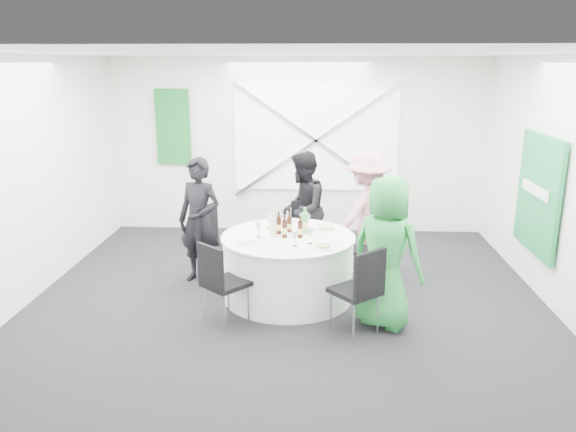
{
  "coord_description": "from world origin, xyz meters",
  "views": [
    {
      "loc": [
        0.33,
        -6.0,
        2.71
      ],
      "look_at": [
        0.0,
        0.2,
        1.0
      ],
      "focal_mm": 35.0,
      "sensor_mm": 36.0,
      "label": 1
    }
  ],
  "objects_px": {
    "person_woman_pink": "(367,214)",
    "chair_front_right": "(361,285)",
    "person_man_back_left": "(200,221)",
    "person_man_back": "(303,210)",
    "person_woman_green": "(386,252)",
    "chair_back": "(303,229)",
    "chair_back_left": "(215,238)",
    "green_water_bottle": "(305,223)",
    "chair_front_left": "(220,278)",
    "clear_water_bottle": "(273,228)",
    "chair_back_right": "(371,243)",
    "banquet_table": "(288,267)"
  },
  "relations": [
    {
      "from": "person_woman_pink",
      "to": "chair_front_right",
      "type": "bearing_deg",
      "value": 42.96
    },
    {
      "from": "chair_front_right",
      "to": "person_man_back_left",
      "type": "xyz_separation_m",
      "value": [
        -1.91,
        1.38,
        0.25
      ]
    },
    {
      "from": "person_man_back",
      "to": "person_woman_green",
      "type": "relative_size",
      "value": 0.97
    },
    {
      "from": "chair_back",
      "to": "chair_front_right",
      "type": "xyz_separation_m",
      "value": [
        0.64,
        -2.07,
        0.04
      ]
    },
    {
      "from": "chair_back",
      "to": "chair_back_left",
      "type": "height_order",
      "value": "chair_back_left"
    },
    {
      "from": "person_woman_green",
      "to": "green_water_bottle",
      "type": "distance_m",
      "value": 1.17
    },
    {
      "from": "chair_back_left",
      "to": "chair_front_left",
      "type": "height_order",
      "value": "chair_back_left"
    },
    {
      "from": "chair_back_left",
      "to": "person_man_back_left",
      "type": "bearing_deg",
      "value": 111.22
    },
    {
      "from": "person_man_back",
      "to": "clear_water_bottle",
      "type": "xyz_separation_m",
      "value": [
        -0.31,
        -1.17,
        0.09
      ]
    },
    {
      "from": "chair_back_right",
      "to": "chair_front_left",
      "type": "distance_m",
      "value": 2.15
    },
    {
      "from": "person_man_back_left",
      "to": "chair_front_right",
      "type": "bearing_deg",
      "value": -14.25
    },
    {
      "from": "chair_back",
      "to": "clear_water_bottle",
      "type": "xyz_separation_m",
      "value": [
        -0.32,
        -1.19,
        0.37
      ]
    },
    {
      "from": "banquet_table",
      "to": "chair_back_left",
      "type": "bearing_deg",
      "value": 155.24
    },
    {
      "from": "chair_back_left",
      "to": "chair_front_left",
      "type": "relative_size",
      "value": 1.09
    },
    {
      "from": "person_woman_pink",
      "to": "green_water_bottle",
      "type": "distance_m",
      "value": 1.07
    },
    {
      "from": "person_man_back",
      "to": "chair_front_left",
      "type": "bearing_deg",
      "value": -16.32
    },
    {
      "from": "person_woman_pink",
      "to": "green_water_bottle",
      "type": "relative_size",
      "value": 5.15
    },
    {
      "from": "person_man_back_left",
      "to": "banquet_table",
      "type": "bearing_deg",
      "value": -0.0
    },
    {
      "from": "chair_back_right",
      "to": "chair_front_left",
      "type": "relative_size",
      "value": 0.95
    },
    {
      "from": "chair_back_right",
      "to": "person_man_back",
      "type": "xyz_separation_m",
      "value": [
        -0.88,
        0.55,
        0.28
      ]
    },
    {
      "from": "chair_front_left",
      "to": "chair_back_right",
      "type": "bearing_deg",
      "value": -100.5
    },
    {
      "from": "chair_front_right",
      "to": "clear_water_bottle",
      "type": "height_order",
      "value": "clear_water_bottle"
    },
    {
      "from": "chair_front_left",
      "to": "person_woman_pink",
      "type": "distance_m",
      "value": 2.33
    },
    {
      "from": "chair_back_right",
      "to": "person_woman_pink",
      "type": "relative_size",
      "value": 0.53
    },
    {
      "from": "banquet_table",
      "to": "person_woman_pink",
      "type": "bearing_deg",
      "value": 40.98
    },
    {
      "from": "chair_back",
      "to": "chair_back_left",
      "type": "relative_size",
      "value": 0.88
    },
    {
      "from": "banquet_table",
      "to": "person_woman_green",
      "type": "relative_size",
      "value": 0.96
    },
    {
      "from": "chair_front_right",
      "to": "person_man_back_left",
      "type": "bearing_deg",
      "value": -75.84
    },
    {
      "from": "chair_back",
      "to": "green_water_bottle",
      "type": "bearing_deg",
      "value": -80.08
    },
    {
      "from": "chair_back",
      "to": "person_man_back",
      "type": "bearing_deg",
      "value": -107.52
    },
    {
      "from": "chair_front_right",
      "to": "chair_front_left",
      "type": "bearing_deg",
      "value": -46.48
    },
    {
      "from": "person_man_back_left",
      "to": "green_water_bottle",
      "type": "relative_size",
      "value": 5.07
    },
    {
      "from": "chair_back_right",
      "to": "chair_front_right",
      "type": "height_order",
      "value": "chair_front_right"
    },
    {
      "from": "person_man_back_left",
      "to": "chair_front_left",
      "type": "bearing_deg",
      "value": -48.1
    },
    {
      "from": "chair_back_left",
      "to": "green_water_bottle",
      "type": "bearing_deg",
      "value": -80.85
    },
    {
      "from": "chair_front_left",
      "to": "clear_water_bottle",
      "type": "xyz_separation_m",
      "value": [
        0.51,
        0.72,
        0.34
      ]
    },
    {
      "from": "chair_front_left",
      "to": "chair_front_right",
      "type": "bearing_deg",
      "value": -145.05
    },
    {
      "from": "chair_front_right",
      "to": "person_woman_green",
      "type": "distance_m",
      "value": 0.45
    },
    {
      "from": "person_man_back",
      "to": "person_woman_pink",
      "type": "distance_m",
      "value": 0.88
    },
    {
      "from": "banquet_table",
      "to": "chair_front_left",
      "type": "height_order",
      "value": "chair_front_left"
    },
    {
      "from": "person_man_back_left",
      "to": "person_woman_pink",
      "type": "relative_size",
      "value": 0.98
    },
    {
      "from": "banquet_table",
      "to": "chair_front_right",
      "type": "xyz_separation_m",
      "value": [
        0.79,
        -0.93,
        0.17
      ]
    },
    {
      "from": "chair_back",
      "to": "person_woman_green",
      "type": "height_order",
      "value": "person_woman_green"
    },
    {
      "from": "banquet_table",
      "to": "person_woman_pink",
      "type": "distance_m",
      "value": 1.36
    },
    {
      "from": "chair_back_left",
      "to": "green_water_bottle",
      "type": "distance_m",
      "value": 1.21
    },
    {
      "from": "chair_back_left",
      "to": "person_woman_pink",
      "type": "distance_m",
      "value": 1.97
    },
    {
      "from": "chair_front_right",
      "to": "green_water_bottle",
      "type": "relative_size",
      "value": 2.97
    },
    {
      "from": "chair_back_left",
      "to": "chair_back_right",
      "type": "height_order",
      "value": "chair_back_left"
    },
    {
      "from": "chair_back_left",
      "to": "person_woman_pink",
      "type": "relative_size",
      "value": 0.61
    },
    {
      "from": "chair_back",
      "to": "chair_back_right",
      "type": "xyz_separation_m",
      "value": [
        0.87,
        -0.58,
        -0.0
      ]
    }
  ]
}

